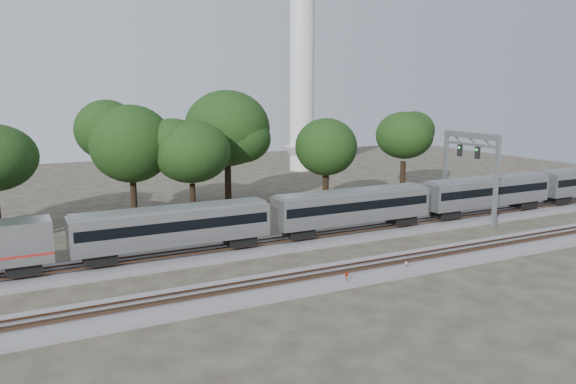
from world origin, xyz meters
name	(u,v)px	position (x,y,z in m)	size (l,w,h in m)	color
ground	(282,269)	(0.00, 0.00, 0.00)	(160.00, 160.00, 0.00)	#383328
track_far	(253,248)	(0.00, 6.00, 0.21)	(160.00, 5.00, 0.73)	slate
track_near	(305,281)	(0.00, -4.00, 0.21)	(160.00, 5.00, 0.73)	slate
train	(488,191)	(28.88, 6.00, 3.10)	(122.60, 2.98, 4.39)	#B9BBC0
switch_stand_red	(347,278)	(2.39, -5.96, 0.69)	(0.34, 0.09, 1.08)	#512D19
switch_stand_white	(406,265)	(8.39, -5.30, 0.56)	(0.28, 0.05, 0.87)	#512D19
switch_lever	(397,271)	(7.68, -5.13, 0.15)	(0.50, 0.30, 0.30)	#512D19
signal_gantry	(470,157)	(25.93, 6.00, 7.12)	(0.68, 8.04, 9.77)	gray
tree_3	(131,144)	(-7.13, 22.12, 8.58)	(8.74, 8.74, 12.32)	black
tree_4	(191,152)	(-1.25, 19.61, 7.69)	(7.84, 7.84, 11.05)	black
tree_5	(227,128)	(5.42, 26.24, 9.61)	(9.78, 9.78, 13.79)	black
tree_6	(326,147)	(15.74, 19.59, 7.42)	(7.56, 7.56, 10.66)	black
tree_7	(404,135)	(30.82, 23.56, 8.01)	(8.16, 8.16, 11.50)	black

